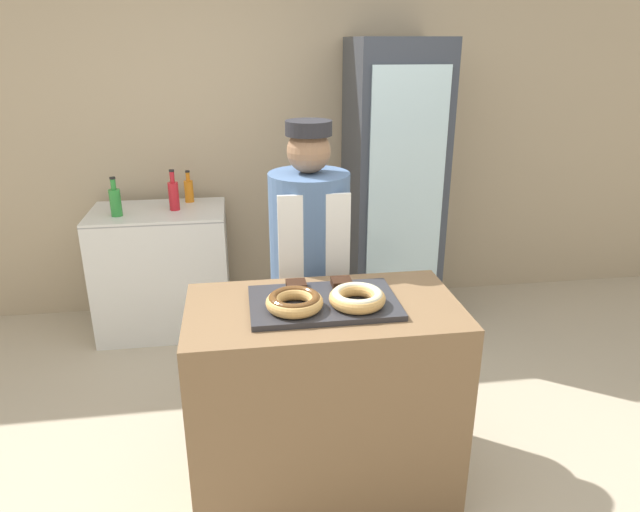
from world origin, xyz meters
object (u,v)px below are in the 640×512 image
object	(u,v)px
serving_tray	(324,303)
bottle_red	(174,194)
donut_light_glaze	(357,297)
brownie_back_left	(296,285)
chest_freezer	(163,270)
baker_person	(310,274)
beverage_fridge	(392,186)
bottle_green	(115,201)
brownie_back_right	(341,283)
donut_chocolate_glaze	(294,301)
bottle_orange	(189,190)

from	to	relation	value
serving_tray	bottle_red	xyz separation A→B (m)	(-0.75, 1.73, 0.04)
donut_light_glaze	bottle_red	bearing A→B (deg)	116.09
brownie_back_left	chest_freezer	distance (m)	1.86
baker_person	beverage_fridge	size ratio (longest dim) A/B	0.81
serving_tray	chest_freezer	size ratio (longest dim) A/B	0.67
bottle_green	brownie_back_left	bearing A→B (deg)	-56.09
brownie_back_right	baker_person	world-z (taller)	baker_person
beverage_fridge	bottle_red	world-z (taller)	beverage_fridge
brownie_back_right	chest_freezer	distance (m)	1.95
donut_chocolate_glaze	bottle_green	bearing A→B (deg)	120.08
donut_chocolate_glaze	brownie_back_left	xyz separation A→B (m)	(0.03, 0.19, -0.02)
baker_person	bottle_green	bearing A→B (deg)	136.73
donut_chocolate_glaze	beverage_fridge	xyz separation A→B (m)	(0.89, 1.80, -0.00)
donut_chocolate_glaze	brownie_back_left	distance (m)	0.20
donut_chocolate_glaze	bottle_orange	distance (m)	2.06
donut_chocolate_glaze	donut_light_glaze	distance (m)	0.25
brownie_back_right	bottle_orange	world-z (taller)	bottle_orange
donut_light_glaze	brownie_back_right	xyz separation A→B (m)	(-0.03, 0.19, -0.02)
chest_freezer	bottle_green	world-z (taller)	bottle_green
bottle_green	brownie_back_right	bearing A→B (deg)	-51.25
bottle_red	bottle_green	xyz separation A→B (m)	(-0.36, -0.09, -0.01)
donut_chocolate_glaze	brownie_back_left	world-z (taller)	donut_chocolate_glaze
serving_tray	brownie_back_left	xyz separation A→B (m)	(-0.10, 0.13, 0.03)
donut_chocolate_glaze	donut_light_glaze	xyz separation A→B (m)	(0.25, 0.00, 0.00)
serving_tray	baker_person	distance (m)	0.59
donut_light_glaze	serving_tray	bearing A→B (deg)	153.30
donut_light_glaze	baker_person	xyz separation A→B (m)	(-0.11, 0.64, -0.16)
donut_chocolate_glaze	beverage_fridge	size ratio (longest dim) A/B	0.12
serving_tray	brownie_back_left	world-z (taller)	brownie_back_left
brownie_back_left	baker_person	distance (m)	0.48
serving_tray	donut_light_glaze	distance (m)	0.15
donut_chocolate_glaze	beverage_fridge	distance (m)	2.00
beverage_fridge	bottle_orange	distance (m)	1.44
beverage_fridge	serving_tray	bearing A→B (deg)	-113.68
brownie_back_left	chest_freezer	world-z (taller)	brownie_back_left
bottle_orange	serving_tray	bearing A→B (deg)	-70.92
baker_person	bottle_red	size ratio (longest dim) A/B	5.85
chest_freezer	serving_tray	bearing A→B (deg)	-63.37
serving_tray	beverage_fridge	xyz separation A→B (m)	(0.76, 1.73, 0.04)
beverage_fridge	bottle_red	bearing A→B (deg)	-179.86
bottle_red	chest_freezer	bearing A→B (deg)	175.11
brownie_back_left	chest_freezer	size ratio (longest dim) A/B	0.09
donut_light_glaze	brownie_back_left	bearing A→B (deg)	139.30
baker_person	beverage_fridge	bearing A→B (deg)	57.35
bottle_red	bottle_orange	distance (m)	0.21
brownie_back_right	bottle_green	world-z (taller)	bottle_green
chest_freezer	bottle_red	distance (m)	0.56
brownie_back_left	baker_person	bearing A→B (deg)	75.35
brownie_back_left	bottle_red	world-z (taller)	bottle_red
serving_tray	brownie_back_left	size ratio (longest dim) A/B	7.15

